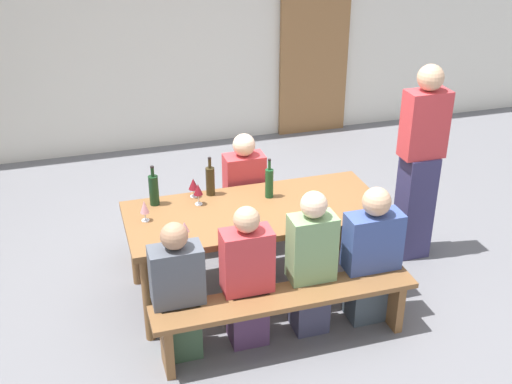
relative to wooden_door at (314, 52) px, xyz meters
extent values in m
plane|color=slate|center=(-1.74, -3.23, -1.05)|extent=(24.00, 24.00, 0.00)
cube|color=silver|center=(-1.74, 0.14, 0.55)|extent=(14.00, 0.20, 3.20)
cube|color=olive|center=(0.00, 0.00, 0.00)|extent=(0.90, 0.06, 2.10)
cube|color=brown|center=(-1.74, -3.23, -0.33)|extent=(2.02, 0.87, 0.05)
cylinder|color=brown|center=(-2.67, -3.60, -0.70)|extent=(0.07, 0.07, 0.70)
cylinder|color=brown|center=(-0.81, -3.60, -0.70)|extent=(0.07, 0.07, 0.70)
cylinder|color=brown|center=(-2.67, -2.85, -0.70)|extent=(0.07, 0.07, 0.70)
cylinder|color=brown|center=(-0.81, -2.85, -0.70)|extent=(0.07, 0.07, 0.70)
cube|color=brown|center=(-1.74, -3.96, -0.62)|extent=(1.92, 0.30, 0.04)
cube|color=brown|center=(-2.60, -3.96, -0.84)|extent=(0.06, 0.24, 0.41)
cube|color=brown|center=(-0.88, -3.96, -0.84)|extent=(0.06, 0.24, 0.41)
cube|color=brown|center=(-1.74, -2.49, -0.62)|extent=(1.92, 0.30, 0.04)
cube|color=brown|center=(-2.60, -2.49, -0.84)|extent=(0.06, 0.24, 0.41)
cube|color=brown|center=(-0.88, -2.49, -0.84)|extent=(0.06, 0.24, 0.41)
cylinder|color=#332814|center=(-2.02, -2.88, -0.18)|extent=(0.07, 0.07, 0.24)
cylinder|color=#332814|center=(-2.02, -2.88, -0.02)|extent=(0.03, 0.03, 0.08)
cylinder|color=black|center=(-2.02, -2.88, 0.02)|extent=(0.03, 0.03, 0.01)
cylinder|color=#194723|center=(-1.58, -3.06, -0.18)|extent=(0.07, 0.07, 0.24)
cylinder|color=#194723|center=(-1.58, -3.06, -0.02)|extent=(0.02, 0.02, 0.08)
cylinder|color=black|center=(-1.58, -3.06, 0.03)|extent=(0.03, 0.03, 0.01)
cylinder|color=#143319|center=(-2.48, -2.92, -0.18)|extent=(0.08, 0.08, 0.24)
cylinder|color=#143319|center=(-2.48, -2.92, -0.02)|extent=(0.03, 0.03, 0.07)
cylinder|color=black|center=(-2.48, -2.92, 0.02)|extent=(0.03, 0.03, 0.01)
cylinder|color=silver|center=(-2.16, -2.88, -0.30)|extent=(0.06, 0.06, 0.01)
cylinder|color=silver|center=(-2.16, -2.88, -0.26)|extent=(0.01, 0.01, 0.06)
cone|color=maroon|center=(-2.16, -2.88, -0.18)|extent=(0.08, 0.08, 0.09)
cylinder|color=silver|center=(-2.15, -3.02, -0.30)|extent=(0.06, 0.06, 0.01)
cylinder|color=silver|center=(-2.15, -3.02, -0.25)|extent=(0.01, 0.01, 0.08)
cone|color=maroon|center=(-2.15, -3.02, -0.17)|extent=(0.07, 0.07, 0.09)
cylinder|color=silver|center=(-2.36, -3.54, -0.30)|extent=(0.06, 0.06, 0.01)
cylinder|color=silver|center=(-2.36, -3.54, -0.26)|extent=(0.01, 0.01, 0.07)
cone|color=#D18C93|center=(-2.36, -3.54, -0.18)|extent=(0.07, 0.07, 0.08)
cylinder|color=silver|center=(-2.59, -3.16, -0.30)|extent=(0.06, 0.06, 0.01)
cylinder|color=silver|center=(-2.59, -3.16, -0.26)|extent=(0.01, 0.01, 0.06)
cone|color=#D18C93|center=(-2.59, -3.16, -0.18)|extent=(0.07, 0.07, 0.10)
cube|color=#375239|center=(-2.48, -3.81, -0.83)|extent=(0.27, 0.24, 0.45)
cube|color=#4C515B|center=(-2.48, -3.81, -0.39)|extent=(0.36, 0.20, 0.42)
sphere|color=#A87A5B|center=(-2.48, -3.81, -0.08)|extent=(0.19, 0.19, 0.19)
cube|color=#4B3051|center=(-1.98, -3.81, -0.83)|extent=(0.27, 0.24, 0.45)
cube|color=#C6383D|center=(-1.98, -3.81, -0.37)|extent=(0.36, 0.20, 0.47)
sphere|color=tan|center=(-1.98, -3.81, -0.04)|extent=(0.18, 0.18, 0.18)
cube|color=#393951|center=(-1.50, -3.81, -0.83)|extent=(0.25, 0.24, 0.45)
cube|color=#729966|center=(-1.50, -3.81, -0.35)|extent=(0.33, 0.20, 0.50)
sphere|color=beige|center=(-1.50, -3.81, 0.00)|extent=(0.19, 0.19, 0.19)
cube|color=#3C474F|center=(-1.02, -3.81, -0.83)|extent=(0.31, 0.24, 0.45)
cube|color=#384C8C|center=(-1.02, -3.81, -0.38)|extent=(0.42, 0.20, 0.45)
sphere|color=tan|center=(-1.02, -3.81, -0.05)|extent=(0.21, 0.21, 0.21)
cube|color=#3B3156|center=(-1.67, -2.64, -0.83)|extent=(0.26, 0.24, 0.45)
cube|color=#C6383D|center=(-1.67, -2.64, -0.35)|extent=(0.34, 0.20, 0.50)
sphere|color=beige|center=(-1.67, -2.64, 0.00)|extent=(0.19, 0.19, 0.19)
cube|color=#35315B|center=(-0.25, -3.09, -0.57)|extent=(0.27, 0.24, 0.95)
cube|color=#C6383D|center=(-0.25, -3.09, 0.19)|extent=(0.36, 0.20, 0.57)
sphere|color=tan|center=(-0.25, -3.09, 0.58)|extent=(0.22, 0.22, 0.22)
camera|label=1|loc=(-3.01, -7.42, 2.07)|focal=45.00mm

